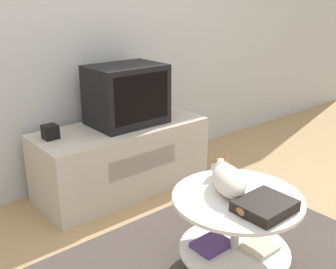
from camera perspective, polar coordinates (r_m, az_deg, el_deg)
ground_plane at (r=2.26m, az=8.82°, el=-18.55°), size 12.00×12.00×0.00m
wall_back at (r=2.98m, az=-12.90°, el=17.35°), size 8.00×0.05×2.60m
rug at (r=2.26m, az=8.83°, el=-18.35°), size 1.73×1.37×0.02m
tv_stand at (r=2.95m, az=-6.64°, el=-3.36°), size 1.26×0.53×0.50m
tv at (r=2.86m, az=-6.04°, el=5.76°), size 0.53×0.39×0.43m
speaker at (r=2.68m, az=-16.71°, el=0.36°), size 0.09×0.09×0.09m
coffee_table at (r=2.06m, az=9.73°, el=-12.69°), size 0.65×0.65×0.44m
dvd_box at (r=1.86m, az=13.88°, el=-10.05°), size 0.25×0.21×0.05m
cat at (r=2.00m, az=8.64°, el=-6.41°), size 0.32×0.43×0.13m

